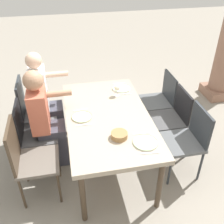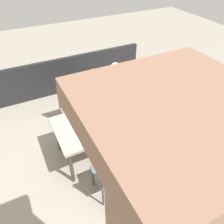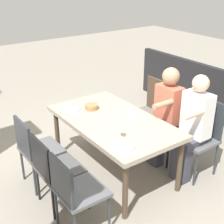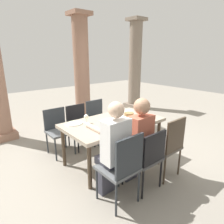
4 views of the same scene
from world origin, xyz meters
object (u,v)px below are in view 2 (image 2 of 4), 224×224
Objects in this scene: plate_0 at (142,119)px; diner_woman_green at (117,92)px; plate_2 at (79,140)px; chair_west_south at (112,94)px; plate_1 at (98,110)px; wine_glass_0 at (131,114)px; bread_basket at (82,127)px; diner_man_white at (96,98)px; chair_east_south at (71,105)px; chair_east_north at (111,174)px; chair_west_north at (163,152)px; chair_mid_north at (139,163)px; dining_table at (104,122)px; chair_mid_south at (93,101)px.

diner_woman_green is at bearing -92.29° from plate_0.
plate_2 is at bearing 40.21° from diner_woman_green.
chair_west_south is at bearing -134.81° from plate_2.
plate_1 is 0.93× the size of plate_2.
bread_basket is (0.83, -0.16, -0.08)m from wine_glass_0.
diner_man_white is 0.94m from wine_glass_0.
chair_east_south is 0.73× the size of diner_woman_green.
chair_east_north is 0.67× the size of diner_woman_green.
diner_woman_green reaches higher than chair_east_north.
chair_west_north is at bearing 116.90° from plate_1.
chair_west_south is at bearing -134.81° from plate_1.
bread_basket is (1.03, 0.75, 0.07)m from diner_woman_green.
wine_glass_0 is at bearing 123.35° from chair_east_south.
chair_west_north is 0.80m from wine_glass_0.
chair_east_south is at bearing -62.63° from chair_west_north.
diner_woman_green is at bearing -143.88° from bread_basket.
chair_mid_north is 0.81m from wine_glass_0.
wine_glass_0 is (0.17, -0.10, 0.10)m from plate_0.
diner_woman_green is (-0.00, 0.19, 0.15)m from chair_west_south.
chair_west_south is 1.15m from wine_glass_0.
chair_west_south is (0.00, -1.79, 0.05)m from chair_west_north.
dining_table is at bearing -109.16° from chair_east_north.
plate_2 is (1.16, 1.17, 0.20)m from chair_west_south.
plate_1 is 1.37× the size of bread_basket.
chair_west_south is 0.24m from diner_woman_green.
chair_mid_south is 5.79× the size of wine_glass_0.
chair_east_north is at bearing 90.00° from chair_east_south.
chair_west_north reaches higher than chair_mid_north.
plate_0 is at bearing 133.51° from plate_1.
bread_basket is (1.03, -0.85, 0.27)m from chair_west_north.
diner_man_white is at bearing -74.12° from chair_west_north.
chair_east_north is 0.68× the size of diner_man_white.
chair_east_north is at bearing 43.77° from wine_glass_0.
chair_west_north is 0.92m from chair_east_north.
chair_east_north is at bearing 62.64° from chair_west_south.
bread_basket is at bearing 58.40° from chair_mid_south.
dining_table is at bearing 55.54° from chair_west_south.
plate_0 is 1.47× the size of bread_basket.
chair_mid_south reaches higher than chair_west_north.
chair_mid_north is 1.60m from diner_man_white.
diner_man_white reaches higher than bread_basket.
diner_man_white reaches higher than wine_glass_0.
wine_glass_0 reaches higher than plate_2.
diner_woman_green is at bearing 90.90° from chair_west_south.
chair_west_north is at bearing 179.96° from chair_mid_north.
chair_west_south is at bearing -179.28° from chair_mid_south.
plate_2 reaches higher than dining_table.
chair_west_north reaches higher than dining_table.
chair_east_south is 6.31× the size of wine_glass_0.
chair_east_south is at bearing -75.26° from chair_mid_north.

